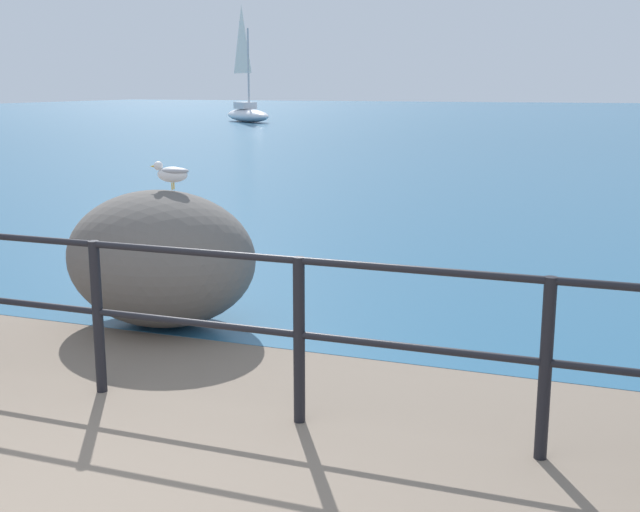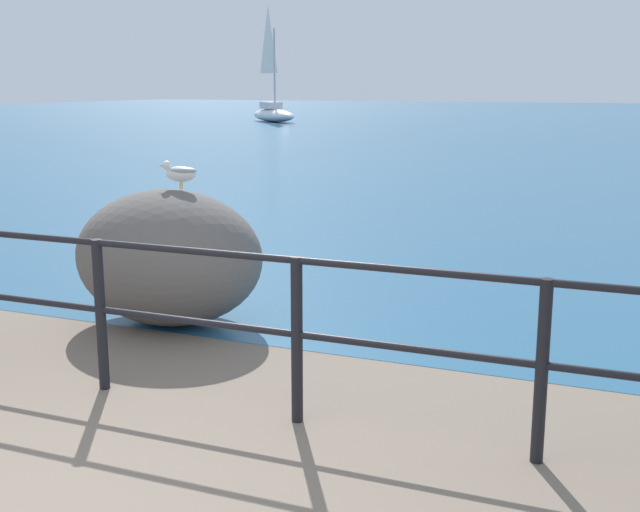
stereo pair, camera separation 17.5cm
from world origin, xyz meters
name	(u,v)px [view 2 (the right image)]	position (x,y,z in m)	size (l,w,h in m)	color
ground_plane	(546,162)	(0.00, 20.00, -0.05)	(120.00, 120.00, 0.10)	#756656
sea_surface	(604,119)	(0.00, 48.02, 0.00)	(120.00, 90.00, 0.01)	#285B7F
promenade_railing	(193,307)	(0.00, 1.80, 0.64)	(9.98, 0.07, 1.02)	black
breakwater_boulder_main	(169,257)	(-1.12, 3.27, 0.57)	(1.65, 1.28, 1.15)	#605B56
seagull	(180,172)	(-1.03, 3.36, 1.29)	(0.34, 0.16, 0.23)	gold
sailboat	(273,109)	(-16.51, 37.55, 0.71)	(4.21, 3.81, 6.16)	white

